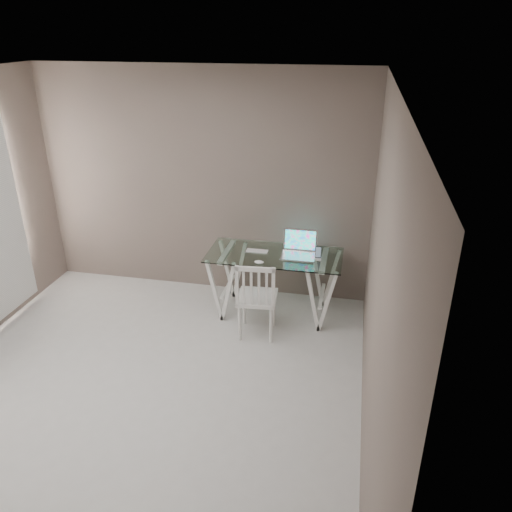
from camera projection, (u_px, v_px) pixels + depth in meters
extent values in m
plane|color=#B8B5B0|center=(135.00, 401.00, 4.48)|extent=(4.50, 4.50, 0.00)
cube|color=white|center=(94.00, 86.00, 3.35)|extent=(4.00, 4.50, 0.02)
cube|color=#695A52|center=(202.00, 185.00, 5.91)|extent=(4.00, 0.02, 2.70)
cube|color=#695A52|center=(378.00, 291.00, 3.55)|extent=(0.02, 4.50, 2.70)
cube|color=silver|center=(275.00, 255.00, 5.56)|extent=(1.50, 0.70, 0.01)
cube|color=white|center=(228.00, 280.00, 5.82)|extent=(0.24, 0.62, 0.72)
cube|color=white|center=(322.00, 290.00, 5.62)|extent=(0.24, 0.62, 0.72)
cube|color=silver|center=(257.00, 298.00, 5.30)|extent=(0.44, 0.44, 0.04)
cylinder|color=silver|center=(240.00, 323.00, 5.26)|extent=(0.04, 0.04, 0.42)
cylinder|color=silver|center=(271.00, 325.00, 5.23)|extent=(0.04, 0.04, 0.42)
cylinder|color=silver|center=(244.00, 307.00, 5.56)|extent=(0.04, 0.04, 0.42)
cylinder|color=silver|center=(274.00, 309.00, 5.53)|extent=(0.04, 0.04, 0.42)
cube|color=silver|center=(255.00, 287.00, 5.03)|extent=(0.41, 0.06, 0.46)
cube|color=silver|center=(298.00, 256.00, 5.50)|extent=(0.38, 0.26, 0.02)
cube|color=#19D899|center=(300.00, 240.00, 5.58)|extent=(0.38, 0.05, 0.25)
cube|color=silver|center=(257.00, 251.00, 5.63)|extent=(0.26, 0.11, 0.01)
ellipsoid|color=white|center=(259.00, 262.00, 5.34)|extent=(0.10, 0.06, 0.03)
cube|color=white|center=(318.00, 259.00, 5.44)|extent=(0.08, 0.08, 0.02)
cube|color=black|center=(318.00, 252.00, 5.42)|extent=(0.06, 0.03, 0.13)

